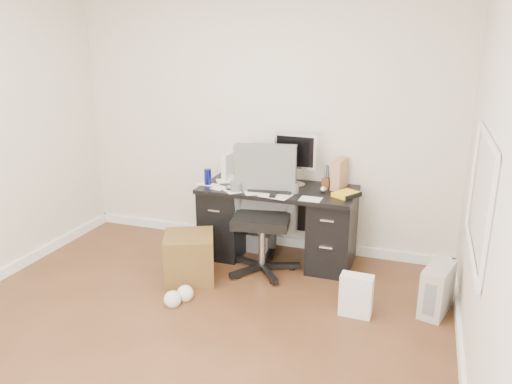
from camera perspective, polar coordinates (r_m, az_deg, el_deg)
ground at (r=3.89m, az=-9.33°, el=-16.51°), size 4.00×4.00×0.00m
room_shell at (r=3.29m, az=-9.99°, el=8.45°), size 4.02×4.02×2.71m
desk at (r=4.97m, az=2.50°, el=-3.34°), size 1.50×0.70×0.75m
loose_papers at (r=4.87m, az=0.12°, el=0.59°), size 1.10×0.60×0.00m
lcd_monitor at (r=4.86m, az=4.53°, el=3.71°), size 0.43×0.26×0.53m
keyboard at (r=4.73m, az=1.69°, el=0.19°), size 0.43×0.17×0.02m
computer_mouse at (r=4.72m, az=7.68°, el=0.28°), size 0.08×0.08×0.07m
travel_mug at (r=4.96m, az=-5.53°, el=1.74°), size 0.08×0.08×0.16m
white_binder at (r=5.11m, az=-3.12°, el=2.96°), size 0.13×0.25×0.27m
magazine_file at (r=4.86m, az=9.52°, el=2.06°), size 0.16×0.26×0.29m
pen_cup at (r=4.85m, az=8.13°, el=1.78°), size 0.12×0.12×0.23m
yellow_book at (r=4.65m, az=10.30°, el=-0.26°), size 0.27×0.28×0.04m
paper_remote at (r=4.60m, az=2.22°, el=-0.28°), size 0.31×0.27×0.02m
office_chair at (r=4.65m, az=0.71°, el=-2.28°), size 0.78×0.78×1.19m
pc_tower at (r=4.35m, az=19.99°, el=-10.40°), size 0.28×0.44×0.40m
shopping_bag at (r=4.15m, az=11.37°, el=-11.50°), size 0.26×0.19×0.35m
wicker_basket at (r=4.65m, az=-7.61°, el=-7.42°), size 0.58×0.58×0.44m
desk_printer at (r=5.30m, az=0.19°, el=-5.50°), size 0.34×0.29×0.19m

